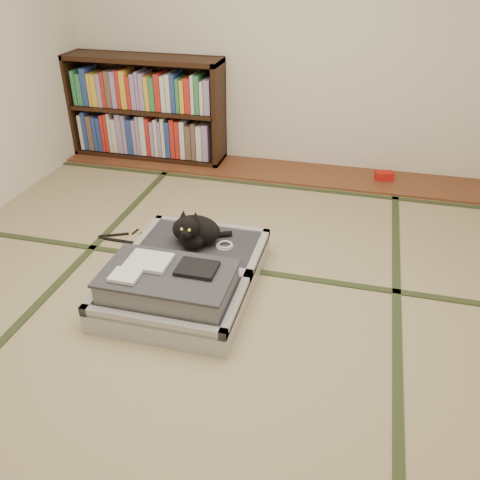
# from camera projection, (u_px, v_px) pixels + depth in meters

# --- Properties ---
(floor) EXTENTS (4.50, 4.50, 0.00)m
(floor) POSITION_uv_depth(u_px,v_px,m) (216.00, 307.00, 2.90)
(floor) COLOR tan
(floor) RESTS_ON ground
(wood_strip) EXTENTS (4.00, 0.50, 0.02)m
(wood_strip) POSITION_uv_depth(u_px,v_px,m) (280.00, 171.00, 4.56)
(wood_strip) COLOR brown
(wood_strip) RESTS_ON ground
(red_item) EXTENTS (0.17, 0.12, 0.07)m
(red_item) POSITION_uv_depth(u_px,v_px,m) (384.00, 176.00, 4.37)
(red_item) COLOR #B6130E
(red_item) RESTS_ON wood_strip
(room_shell) EXTENTS (4.50, 4.50, 4.50)m
(room_shell) POSITION_uv_depth(u_px,v_px,m) (208.00, 34.00, 2.15)
(room_shell) COLOR white
(room_shell) RESTS_ON ground
(tatami_borders) EXTENTS (4.00, 4.50, 0.01)m
(tatami_borders) POSITION_uv_depth(u_px,v_px,m) (238.00, 260.00, 3.31)
(tatami_borders) COLOR #2D381E
(tatami_borders) RESTS_ON ground
(bookcase) EXTENTS (1.45, 0.33, 0.93)m
(bookcase) POSITION_uv_depth(u_px,v_px,m) (146.00, 110.00, 4.67)
(bookcase) COLOR black
(bookcase) RESTS_ON wood_strip
(suitcase) EXTENTS (0.80, 1.06, 0.31)m
(suitcase) POSITION_uv_depth(u_px,v_px,m) (183.00, 277.00, 2.96)
(suitcase) COLOR #AFAFB4
(suitcase) RESTS_ON floor
(cat) EXTENTS (0.35, 0.36, 0.29)m
(cat) POSITION_uv_depth(u_px,v_px,m) (195.00, 231.00, 3.13)
(cat) COLOR black
(cat) RESTS_ON suitcase
(cable_coil) EXTENTS (0.11, 0.11, 0.03)m
(cable_coil) POSITION_uv_depth(u_px,v_px,m) (225.00, 245.00, 3.17)
(cable_coil) COLOR white
(cable_coil) RESTS_ON suitcase
(hanger) EXTENTS (0.44, 0.20, 0.01)m
(hanger) POSITION_uv_depth(u_px,v_px,m) (128.00, 239.00, 3.54)
(hanger) COLOR black
(hanger) RESTS_ON floor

